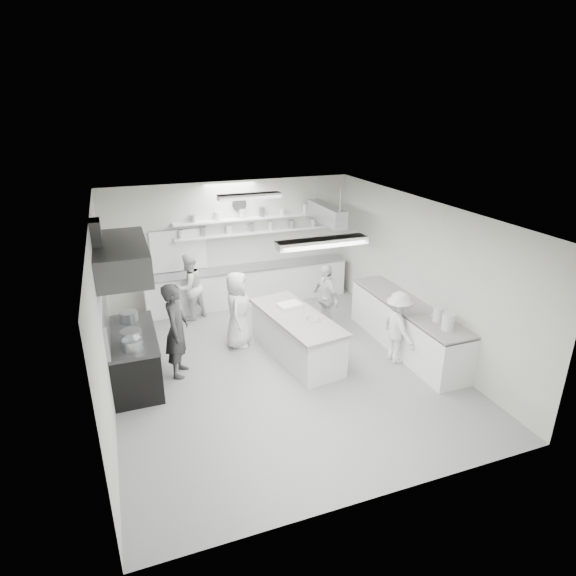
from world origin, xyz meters
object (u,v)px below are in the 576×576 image
object	(u,v)px
stove	(134,359)
back_counter	(249,285)
cook_back	(190,287)
cook_stove	(177,330)
prep_island	(296,337)
right_counter	(406,327)

from	to	relation	value
stove	back_counter	size ratio (longest dim) A/B	0.36
stove	cook_back	world-z (taller)	cook_back
back_counter	cook_back	world-z (taller)	cook_back
stove	cook_stove	size ratio (longest dim) A/B	1.01
prep_island	cook_stove	bearing A→B (deg)	167.87
cook_stove	cook_back	distance (m)	2.44
prep_island	cook_back	world-z (taller)	cook_back
stove	back_counter	distance (m)	4.03
back_counter	cook_back	distance (m)	1.61
prep_island	cook_stove	distance (m)	2.31
right_counter	prep_island	bearing A→B (deg)	168.60
right_counter	stove	bearing A→B (deg)	173.48
stove	cook_stove	world-z (taller)	cook_stove
right_counter	cook_stove	xyz separation A→B (m)	(-4.47, 0.59, 0.42)
back_counter	cook_back	size ratio (longest dim) A/B	3.19
right_counter	cook_back	world-z (taller)	cook_back
back_counter	right_counter	distance (m)	4.13
stove	cook_back	distance (m)	2.75
right_counter	cook_stove	bearing A→B (deg)	172.50
back_counter	prep_island	xyz separation A→B (m)	(0.14, -2.95, -0.04)
stove	cook_stove	distance (m)	0.90
stove	prep_island	bearing A→B (deg)	-2.90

